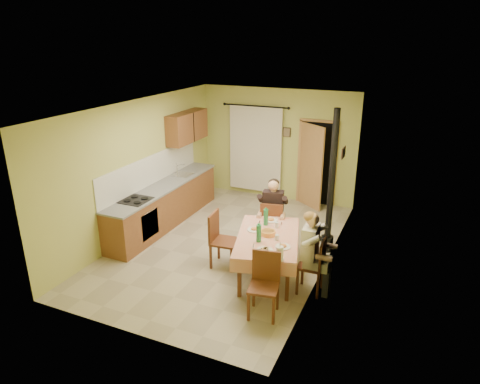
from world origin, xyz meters
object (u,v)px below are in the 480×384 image
at_px(chair_near, 264,298).
at_px(chair_left, 224,251).
at_px(dining_table, 267,256).
at_px(chair_far, 272,234).
at_px(stove_flue, 330,202).
at_px(man_right, 312,244).
at_px(man_far, 273,206).
at_px(chair_right, 311,276).

distance_m(chair_near, chair_left, 1.62).
bearing_deg(dining_table, chair_far, 89.93).
height_order(dining_table, stove_flue, stove_flue).
relative_size(dining_table, man_right, 1.40).
bearing_deg(stove_flue, man_far, -163.80).
xyz_separation_m(dining_table, man_far, (-0.28, 1.04, 0.50)).
bearing_deg(man_right, stove_flue, 1.14).
xyz_separation_m(chair_far, chair_right, (1.12, -1.23, -0.00)).
height_order(man_right, stove_flue, stove_flue).
relative_size(dining_table, man_far, 1.40).
distance_m(chair_left, man_far, 1.31).
xyz_separation_m(dining_table, chair_far, (-0.28, 1.03, -0.09)).
distance_m(dining_table, chair_near, 1.15).
bearing_deg(man_right, chair_near, 150.32).
relative_size(dining_table, chair_far, 1.95).
xyz_separation_m(chair_near, chair_right, (0.49, 0.89, -0.00)).
height_order(chair_right, chair_left, chair_left).
height_order(chair_left, stove_flue, stove_flue).
distance_m(chair_near, man_far, 2.30).
relative_size(man_far, stove_flue, 0.50).
relative_size(chair_near, chair_left, 0.97).
height_order(chair_near, man_far, man_far).
distance_m(dining_table, stove_flue, 1.67).
bearing_deg(chair_right, dining_table, 75.39).
bearing_deg(stove_flue, chair_near, -99.60).
bearing_deg(man_far, chair_left, -130.54).
height_order(chair_left, man_far, man_far).
bearing_deg(chair_near, chair_far, -83.54).
bearing_deg(dining_table, chair_near, -87.69).
height_order(chair_near, stove_flue, stove_flue).
distance_m(chair_far, chair_right, 1.66).
distance_m(chair_far, man_right, 1.75).
distance_m(chair_right, man_right, 0.59).
xyz_separation_m(chair_near, man_far, (-0.63, 2.13, 0.59)).
bearing_deg(dining_table, man_right, -28.74).
distance_m(chair_far, stove_flue, 1.31).
bearing_deg(chair_near, man_right, -128.29).
bearing_deg(stove_flue, man_right, -87.47).
bearing_deg(chair_left, man_far, 146.25).
height_order(man_far, stove_flue, stove_flue).
xyz_separation_m(chair_left, stove_flue, (1.60, 1.34, 0.73)).
bearing_deg(chair_near, chair_right, -128.93).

